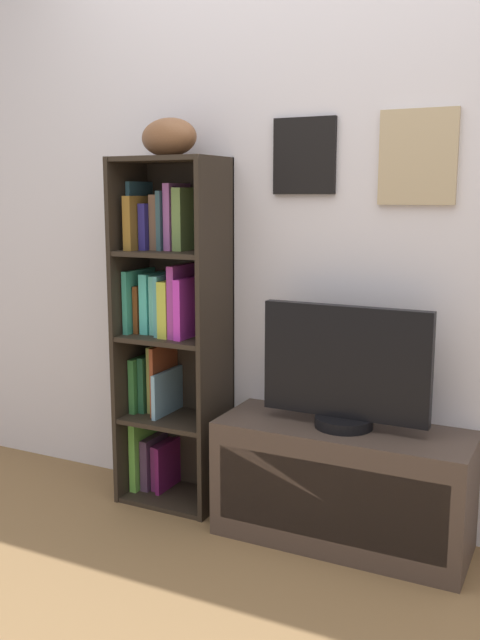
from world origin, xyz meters
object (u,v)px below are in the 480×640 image
(bookshelf, at_px, (169,328))
(tv_stand, at_px, (342,484))
(television, at_px, (345,369))
(football, at_px, (169,137))

(bookshelf, distance_m, tv_stand, 0.97)
(tv_stand, relative_size, television, 1.51)
(bookshelf, xyz_separation_m, television, (0.81, -0.07, -0.08))
(football, distance_m, tv_stand, 1.53)
(bookshelf, xyz_separation_m, football, (0.04, -0.03, 0.79))
(tv_stand, bearing_deg, football, 177.24)
(bookshelf, relative_size, tv_stand, 1.53)
(bookshelf, relative_size, television, 2.31)
(football, bearing_deg, bookshelf, 138.23)
(bookshelf, bearing_deg, football, -41.77)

